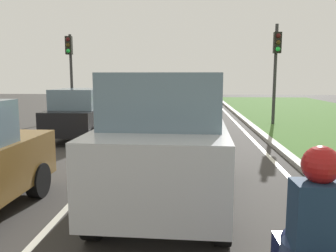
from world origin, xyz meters
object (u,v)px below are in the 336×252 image
object	(u,v)px
rider_person	(317,219)
traffic_light_near_right	(276,59)
car_hatchback_far	(81,114)
car_suv_ahead	(168,138)
traffic_light_overhead_left	(70,61)

from	to	relation	value
rider_person	traffic_light_near_right	distance (m)	13.78
car_hatchback_far	rider_person	distance (m)	10.79
car_suv_ahead	traffic_light_near_right	size ratio (longest dim) A/B	1.02
car_hatchback_far	traffic_light_near_right	xyz separation A→B (m)	(7.65, 3.72, 2.08)
car_hatchback_far	rider_person	xyz separation A→B (m)	(4.82, -9.65, 0.31)
car_suv_ahead	traffic_light_near_right	distance (m)	10.89
traffic_light_overhead_left	car_hatchback_far	bearing A→B (deg)	-68.11
car_suv_ahead	rider_person	xyz separation A→B (m)	(1.33, -3.46, 0.02)
car_hatchback_far	traffic_light_near_right	size ratio (longest dim) A/B	0.83
car_suv_ahead	traffic_light_near_right	bearing A→B (deg)	69.19
rider_person	traffic_light_overhead_left	size ratio (longest dim) A/B	0.27
rider_person	car_hatchback_far	bearing A→B (deg)	115.30
car_hatchback_far	traffic_light_overhead_left	size ratio (longest dim) A/B	0.87
traffic_light_overhead_left	car_suv_ahead	bearing A→B (deg)	-63.99
rider_person	traffic_light_overhead_left	xyz separation A→B (m)	(-7.02, 15.13, 1.79)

